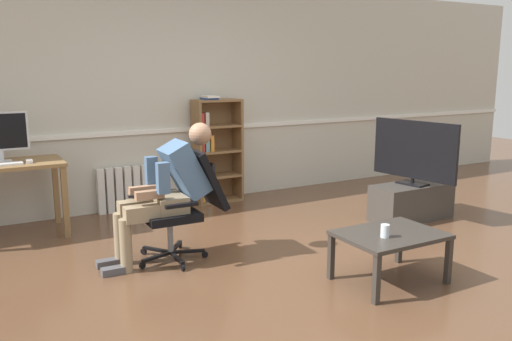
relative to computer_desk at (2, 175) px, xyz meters
The scene contains 13 objects.
ground_plane 2.99m from the computer_desk, 47.36° to the right, with size 18.00×18.00×0.00m, color brown.
back_wall 2.16m from the computer_desk, 14.16° to the left, with size 12.00×0.13×2.70m.
computer_desk is the anchor object (origin of this frame).
keyboard 0.19m from the computer_desk, 98.78° to the right, with size 0.41×0.12×0.02m, color white.
computer_mouse 0.30m from the computer_desk, 26.15° to the right, with size 0.06×0.10×0.03m, color white.
bookshelf 2.44m from the computer_desk, ahead, with size 0.60×0.29×1.34m.
radiator 1.45m from the computer_desk, 16.21° to the left, with size 0.71×0.08×0.53m.
office_chair 1.96m from the computer_desk, 45.70° to the right, with size 0.81×0.61×0.97m.
person_seated 1.83m from the computer_desk, 49.56° to the right, with size 1.03×0.40×1.20m.
tv_stand 4.30m from the computer_desk, 20.75° to the right, with size 0.93×0.41×0.40m.
tv_screen 4.28m from the computer_desk, 20.74° to the right, with size 0.25×1.03×0.71m.
coffee_table 3.73m from the computer_desk, 46.64° to the right, with size 0.80×0.59×0.40m.
drinking_glass 3.69m from the computer_desk, 48.62° to the right, with size 0.07×0.07×0.10m, color silver.
Camera 1 is at (-2.28, -3.47, 1.68)m, focal length 36.84 mm.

